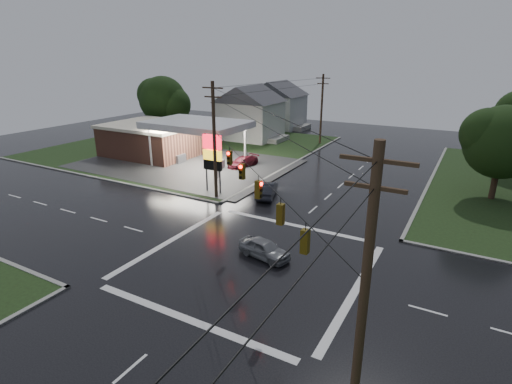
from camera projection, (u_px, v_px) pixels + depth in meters
The scene contains 15 objects.
ground at pixel (253, 262), 26.83m from camera, with size 120.00×120.00×0.00m, color black.
grass_nw at pixel (188, 147), 60.25m from camera, with size 36.00×36.00×0.08m, color black.
gas_station at pixel (160, 138), 54.09m from camera, with size 26.20×18.00×5.60m.
pylon_sign at pixel (212, 154), 39.02m from camera, with size 2.00×0.35×6.00m.
utility_pole_nw at pixel (214, 139), 37.18m from camera, with size 2.20×0.32×11.00m.
utility_pole_se at pixel (363, 303), 12.74m from camera, with size 2.20×0.32×11.00m.
utility_pole_n at pixel (322, 108), 60.78m from camera, with size 2.20×0.32×10.50m.
traffic_signals at pixel (252, 170), 24.69m from camera, with size 26.87×26.87×1.47m.
house_near at pixel (250, 112), 64.75m from camera, with size 11.05×8.48×8.60m.
house_far at pixel (277, 104), 75.12m from camera, with size 11.05×8.48×8.60m.
tree_nw_behind at pixel (163, 100), 65.16m from camera, with size 8.93×7.60×10.00m.
tree_ne_near at pixel (504, 143), 36.64m from camera, with size 7.99×6.80×8.98m.
car_north at pixel (267, 189), 38.97m from camera, with size 1.56×4.49×1.48m, color #21222A.
car_crossing at pixel (264, 249), 27.27m from camera, with size 1.55×3.86×1.31m, color gray.
car_pump at pixel (243, 162), 49.44m from camera, with size 1.80×4.43×1.29m, color #4F121B.
Camera 1 is at (11.81, -20.68, 13.23)m, focal length 28.00 mm.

